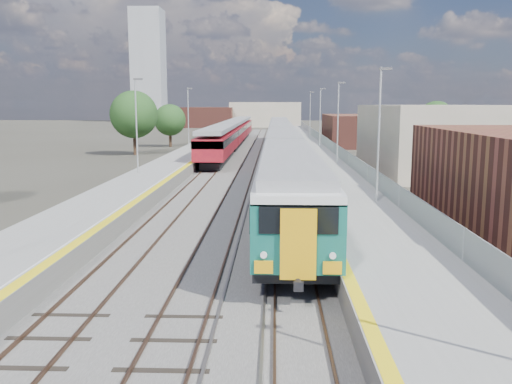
{
  "coord_description": "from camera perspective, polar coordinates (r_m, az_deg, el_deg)",
  "views": [
    {
      "loc": [
        0.75,
        -8.75,
        6.5
      ],
      "look_at": [
        -0.16,
        17.63,
        2.2
      ],
      "focal_mm": 38.0,
      "sensor_mm": 36.0,
      "label": 1
    }
  ],
  "objects": [
    {
      "name": "ground",
      "position": [
        59.11,
        1.24,
        2.93
      ],
      "size": [
        320.0,
        320.0,
        0.0
      ],
      "primitive_type": "plane",
      "color": "#47443A",
      "rests_on": "ground"
    },
    {
      "name": "ballast_bed",
      "position": [
        61.66,
        -0.83,
        3.23
      ],
      "size": [
        10.5,
        155.0,
        0.06
      ],
      "primitive_type": "cube",
      "color": "#565451",
      "rests_on": "ground"
    },
    {
      "name": "tracks",
      "position": [
        63.29,
        -0.21,
        3.45
      ],
      "size": [
        8.96,
        160.0,
        0.17
      ],
      "color": "#4C3323",
      "rests_on": "ground"
    },
    {
      "name": "platform_right",
      "position": [
        61.69,
        6.19,
        3.65
      ],
      "size": [
        4.7,
        155.0,
        8.52
      ],
      "color": "slate",
      "rests_on": "ground"
    },
    {
      "name": "platform_left",
      "position": [
        62.3,
        -7.1,
        3.67
      ],
      "size": [
        4.3,
        155.0,
        8.52
      ],
      "color": "slate",
      "rests_on": "ground"
    },
    {
      "name": "buildings",
      "position": [
        148.61,
        -5.42,
        10.83
      ],
      "size": [
        72.0,
        185.5,
        40.0
      ],
      "color": "brown",
      "rests_on": "ground"
    },
    {
      "name": "green_train",
      "position": [
        59.49,
        2.7,
        5.29
      ],
      "size": [
        3.09,
        85.95,
        3.4
      ],
      "color": "black",
      "rests_on": "ground"
    },
    {
      "name": "red_train",
      "position": [
        81.18,
        -2.46,
        6.26
      ],
      "size": [
        3.05,
        61.77,
        3.85
      ],
      "color": "black",
      "rests_on": "ground"
    },
    {
      "name": "tree_b",
      "position": [
        71.4,
        -12.73,
        7.96
      ],
      "size": [
        6.06,
        6.06,
        8.21
      ],
      "color": "#382619",
      "rests_on": "ground"
    },
    {
      "name": "tree_c",
      "position": [
        84.21,
        -9.05,
        7.49
      ],
      "size": [
        4.79,
        4.79,
        6.5
      ],
      "color": "#382619",
      "rests_on": "ground"
    },
    {
      "name": "tree_d",
      "position": [
        79.76,
        18.41,
        7.25
      ],
      "size": [
        5.12,
        5.12,
        6.93
      ],
      "color": "#382619",
      "rests_on": "ground"
    }
  ]
}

